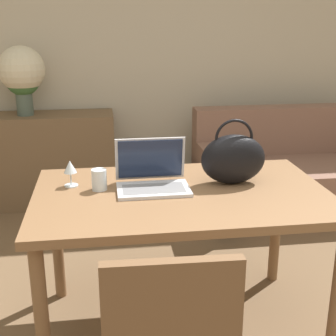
# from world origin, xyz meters

# --- Properties ---
(wall_back) EXTENTS (10.00, 0.06, 2.70)m
(wall_back) POSITION_xyz_m (0.00, 2.92, 1.35)
(wall_back) COLOR #BCB29E
(wall_back) RESTS_ON ground_plane
(dining_table) EXTENTS (1.40, 0.87, 0.75)m
(dining_table) POSITION_xyz_m (-0.04, 0.80, 0.66)
(dining_table) COLOR brown
(dining_table) RESTS_ON ground_plane
(couch) EXTENTS (1.64, 0.85, 0.82)m
(couch) POSITION_xyz_m (1.18, 2.25, 0.28)
(couch) COLOR #7F5B4C
(couch) RESTS_ON ground_plane
(sideboard) EXTENTS (1.34, 0.40, 0.78)m
(sideboard) POSITION_xyz_m (-0.98, 2.66, 0.39)
(sideboard) COLOR brown
(sideboard) RESTS_ON ground_plane
(laptop) EXTENTS (0.34, 0.26, 0.23)m
(laptop) POSITION_xyz_m (-0.18, 0.89, 0.81)
(laptop) COLOR silver
(laptop) RESTS_ON dining_table
(drinking_glass) EXTENTS (0.07, 0.07, 0.10)m
(drinking_glass) POSITION_xyz_m (-0.43, 0.89, 0.80)
(drinking_glass) COLOR silver
(drinking_glass) RESTS_ON dining_table
(wine_glass) EXTENTS (0.07, 0.07, 0.13)m
(wine_glass) POSITION_xyz_m (-0.57, 0.96, 0.84)
(wine_glass) COLOR silver
(wine_glass) RESTS_ON dining_table
(handbag) EXTENTS (0.32, 0.15, 0.33)m
(handbag) POSITION_xyz_m (0.23, 0.89, 0.88)
(handbag) COLOR black
(handbag) RESTS_ON dining_table
(flower_vase) EXTENTS (0.37, 0.37, 0.55)m
(flower_vase) POSITION_xyz_m (-1.02, 2.65, 1.12)
(flower_vase) COLOR #47564C
(flower_vase) RESTS_ON sideboard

